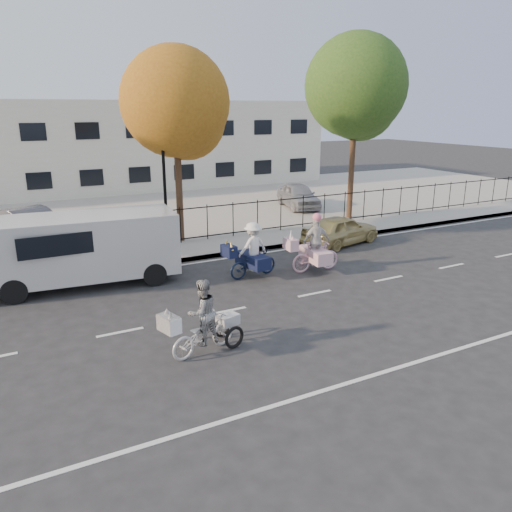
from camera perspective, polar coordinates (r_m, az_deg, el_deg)
ground at (r=14.25m, az=-3.38°, el=-6.31°), size 120.00×120.00×0.00m
road_markings at (r=14.24m, az=-3.38°, el=-6.30°), size 60.00×9.52×0.01m
curb at (r=18.67m, az=-9.81°, el=-0.67°), size 60.00×0.10×0.15m
sidewalk at (r=19.63m, az=-10.77°, el=0.14°), size 60.00×2.20×0.15m
parking_lot at (r=28.05m, az=-16.22°, el=4.71°), size 60.00×15.60×0.15m
iron_fence at (r=20.45m, az=-11.82°, el=3.13°), size 58.00×0.06×1.50m
building at (r=37.45m, az=-19.86°, el=11.76°), size 34.00×10.00×6.00m
lamppost at (r=19.82m, az=-10.47°, el=9.30°), size 0.36×0.36×4.33m
street_sign at (r=19.55m, az=-16.79°, el=3.71°), size 0.85×0.06×1.80m
zebra_trike at (r=11.75m, az=-6.08°, el=-7.83°), size 2.11×1.20×1.81m
unicorn_bike at (r=17.49m, az=6.74°, el=0.67°), size 2.09×1.46×2.09m
bull_bike at (r=16.84m, az=-0.44°, el=0.09°), size 2.06×1.43×1.89m
white_van at (r=16.88m, az=-19.59°, el=0.92°), size 6.59×2.73×2.28m
gold_sedan at (r=21.18m, az=9.64°, el=2.97°), size 3.94×2.29×1.26m
lot_car_c at (r=22.30m, az=-24.25°, el=3.07°), size 3.02×4.70×1.46m
lot_car_d at (r=28.17m, az=4.86°, el=6.91°), size 2.44×4.20×1.34m
tree_mid at (r=20.76m, az=-8.86°, el=16.42°), size 4.32×4.32×7.91m
tree_east at (r=25.65m, az=11.50°, el=18.00°), size 4.91×4.91×9.00m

